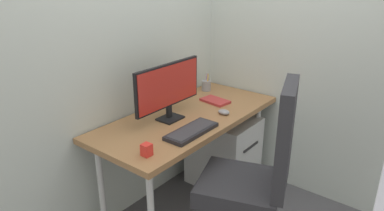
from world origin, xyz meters
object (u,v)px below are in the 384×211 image
(notebook, at_px, (215,101))
(pen_holder, at_px, (206,85))
(office_chair, at_px, (256,173))
(monitor, at_px, (168,87))
(mouse, at_px, (224,112))
(filing_cabinet, at_px, (223,150))
(keyboard, at_px, (192,131))
(desk_clamp_accessory, at_px, (147,150))

(notebook, bearing_deg, pen_holder, 57.40)
(office_chair, relative_size, monitor, 1.95)
(mouse, distance_m, pen_holder, 0.54)
(monitor, height_order, pen_holder, monitor)
(office_chair, distance_m, filing_cabinet, 0.91)
(keyboard, bearing_deg, notebook, 20.08)
(office_chair, relative_size, pen_holder, 7.39)
(office_chair, height_order, filing_cabinet, office_chair)
(office_chair, distance_m, notebook, 0.83)
(office_chair, relative_size, keyboard, 3.02)
(mouse, height_order, notebook, mouse)
(office_chair, xyz_separation_m, desk_clamp_accessory, (-0.44, 0.46, 0.19))
(keyboard, xyz_separation_m, notebook, (0.55, 0.20, -0.00))
(monitor, distance_m, pen_holder, 0.70)
(notebook, bearing_deg, mouse, -123.67)
(keyboard, height_order, pen_holder, pen_holder)
(desk_clamp_accessory, bearing_deg, monitor, 27.95)
(desk_clamp_accessory, bearing_deg, pen_holder, 19.96)
(pen_holder, bearing_deg, office_chair, -128.20)
(monitor, relative_size, notebook, 2.77)
(monitor, bearing_deg, keyboard, -107.54)
(filing_cabinet, bearing_deg, mouse, -148.73)
(mouse, bearing_deg, monitor, 143.48)
(monitor, bearing_deg, notebook, -7.40)
(office_chair, relative_size, desk_clamp_accessory, 16.48)
(monitor, height_order, desk_clamp_accessory, monitor)
(keyboard, bearing_deg, filing_cabinet, 14.82)
(office_chair, relative_size, mouse, 13.08)
(filing_cabinet, bearing_deg, keyboard, -165.18)
(office_chair, bearing_deg, notebook, 52.40)
(office_chair, bearing_deg, desk_clamp_accessory, 134.00)
(mouse, bearing_deg, notebook, 52.12)
(office_chair, bearing_deg, monitor, 88.01)
(filing_cabinet, bearing_deg, notebook, 163.56)
(office_chair, bearing_deg, mouse, 53.93)
(monitor, xyz_separation_m, mouse, (0.30, -0.25, -0.21))
(keyboard, distance_m, mouse, 0.39)
(monitor, bearing_deg, mouse, -39.62)
(filing_cabinet, height_order, monitor, monitor)
(desk_clamp_accessory, bearing_deg, mouse, -0.38)
(keyboard, height_order, mouse, mouse)
(filing_cabinet, xyz_separation_m, notebook, (-0.10, 0.03, 0.47))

